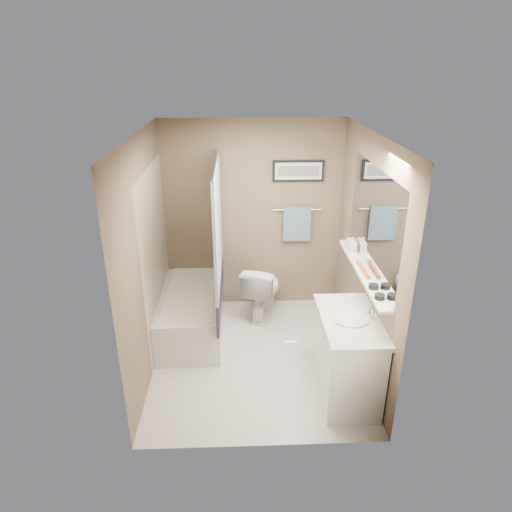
{
  "coord_description": "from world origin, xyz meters",
  "views": [
    {
      "loc": [
        -0.17,
        -4.15,
        3.04
      ],
      "look_at": [
        0.0,
        0.15,
        1.15
      ],
      "focal_mm": 32.0,
      "sensor_mm": 36.0,
      "label": 1
    }
  ],
  "objects_px": {
    "candle_bowl_near": "(380,297)",
    "toilet": "(263,290)",
    "bathtub": "(192,311)",
    "glass_jar": "(350,243)",
    "hair_brush_back": "(361,266)",
    "soap_bottle": "(353,245)",
    "vanity": "(348,358)",
    "candle_bowl_far": "(374,286)",
    "hair_brush_front": "(365,273)"
  },
  "relations": [
    {
      "from": "toilet",
      "to": "candle_bowl_far",
      "type": "relative_size",
      "value": 7.88
    },
    {
      "from": "toilet",
      "to": "hair_brush_back",
      "type": "relative_size",
      "value": 3.22
    },
    {
      "from": "candle_bowl_near",
      "to": "glass_jar",
      "type": "bearing_deg",
      "value": 90.0
    },
    {
      "from": "bathtub",
      "to": "hair_brush_front",
      "type": "distance_m",
      "value": 2.16
    },
    {
      "from": "hair_brush_back",
      "to": "glass_jar",
      "type": "xyz_separation_m",
      "value": [
        0.0,
        0.52,
        0.03
      ]
    },
    {
      "from": "toilet",
      "to": "glass_jar",
      "type": "xyz_separation_m",
      "value": [
        0.92,
        -0.48,
        0.81
      ]
    },
    {
      "from": "toilet",
      "to": "hair_brush_back",
      "type": "xyz_separation_m",
      "value": [
        0.92,
        -1.0,
        0.78
      ]
    },
    {
      "from": "vanity",
      "to": "candle_bowl_near",
      "type": "xyz_separation_m",
      "value": [
        0.19,
        -0.13,
        0.73
      ]
    },
    {
      "from": "toilet",
      "to": "candle_bowl_near",
      "type": "height_order",
      "value": "candle_bowl_near"
    },
    {
      "from": "bathtub",
      "to": "vanity",
      "type": "height_order",
      "value": "vanity"
    },
    {
      "from": "bathtub",
      "to": "toilet",
      "type": "bearing_deg",
      "value": 19.37
    },
    {
      "from": "soap_bottle",
      "to": "hair_brush_back",
      "type": "bearing_deg",
      "value": -90.0
    },
    {
      "from": "candle_bowl_near",
      "to": "hair_brush_front",
      "type": "distance_m",
      "value": 0.48
    },
    {
      "from": "candle_bowl_near",
      "to": "toilet",
      "type": "bearing_deg",
      "value": 119.42
    },
    {
      "from": "toilet",
      "to": "glass_jar",
      "type": "bearing_deg",
      "value": 171.41
    },
    {
      "from": "candle_bowl_near",
      "to": "hair_brush_back",
      "type": "relative_size",
      "value": 0.41
    },
    {
      "from": "hair_brush_back",
      "to": "soap_bottle",
      "type": "bearing_deg",
      "value": 90.0
    },
    {
      "from": "bathtub",
      "to": "candle_bowl_far",
      "type": "distance_m",
      "value": 2.29
    },
    {
      "from": "vanity",
      "to": "candle_bowl_near",
      "type": "height_order",
      "value": "candle_bowl_near"
    },
    {
      "from": "candle_bowl_far",
      "to": "soap_bottle",
      "type": "distance_m",
      "value": 0.84
    },
    {
      "from": "candle_bowl_far",
      "to": "soap_bottle",
      "type": "xyz_separation_m",
      "value": [
        0.0,
        0.83,
        0.06
      ]
    },
    {
      "from": "toilet",
      "to": "hair_brush_front",
      "type": "bearing_deg",
      "value": 147.24
    },
    {
      "from": "vanity",
      "to": "candle_bowl_far",
      "type": "bearing_deg",
      "value": 20.33
    },
    {
      "from": "candle_bowl_near",
      "to": "soap_bottle",
      "type": "relative_size",
      "value": 0.55
    },
    {
      "from": "candle_bowl_near",
      "to": "hair_brush_front",
      "type": "relative_size",
      "value": 0.41
    },
    {
      "from": "hair_brush_front",
      "to": "glass_jar",
      "type": "bearing_deg",
      "value": 90.0
    },
    {
      "from": "toilet",
      "to": "soap_bottle",
      "type": "bearing_deg",
      "value": 165.34
    },
    {
      "from": "toilet",
      "to": "candle_bowl_near",
      "type": "relative_size",
      "value": 7.88
    },
    {
      "from": "bathtub",
      "to": "toilet",
      "type": "height_order",
      "value": "toilet"
    },
    {
      "from": "vanity",
      "to": "hair_brush_back",
      "type": "distance_m",
      "value": 0.91
    },
    {
      "from": "hair_brush_front",
      "to": "soap_bottle",
      "type": "relative_size",
      "value": 1.34
    },
    {
      "from": "toilet",
      "to": "soap_bottle",
      "type": "relative_size",
      "value": 4.32
    },
    {
      "from": "toilet",
      "to": "bathtub",
      "type": "bearing_deg",
      "value": 39.01
    },
    {
      "from": "toilet",
      "to": "glass_jar",
      "type": "relative_size",
      "value": 7.09
    },
    {
      "from": "hair_brush_back",
      "to": "glass_jar",
      "type": "distance_m",
      "value": 0.53
    },
    {
      "from": "vanity",
      "to": "hair_brush_back",
      "type": "height_order",
      "value": "hair_brush_back"
    },
    {
      "from": "hair_brush_back",
      "to": "bathtub",
      "type": "bearing_deg",
      "value": 159.04
    },
    {
      "from": "vanity",
      "to": "glass_jar",
      "type": "height_order",
      "value": "glass_jar"
    },
    {
      "from": "vanity",
      "to": "candle_bowl_far",
      "type": "distance_m",
      "value": 0.76
    },
    {
      "from": "candle_bowl_near",
      "to": "glass_jar",
      "type": "distance_m",
      "value": 1.16
    },
    {
      "from": "toilet",
      "to": "soap_bottle",
      "type": "xyz_separation_m",
      "value": [
        0.92,
        -0.61,
        0.84
      ]
    },
    {
      "from": "glass_jar",
      "to": "soap_bottle",
      "type": "xyz_separation_m",
      "value": [
        0.0,
        -0.13,
        0.03
      ]
    },
    {
      "from": "glass_jar",
      "to": "bathtub",
      "type": "bearing_deg",
      "value": 174.92
    },
    {
      "from": "bathtub",
      "to": "soap_bottle",
      "type": "height_order",
      "value": "soap_bottle"
    },
    {
      "from": "hair_brush_front",
      "to": "vanity",
      "type": "bearing_deg",
      "value": -118.25
    },
    {
      "from": "candle_bowl_far",
      "to": "bathtub",
      "type": "bearing_deg",
      "value": 147.78
    },
    {
      "from": "glass_jar",
      "to": "hair_brush_back",
      "type": "bearing_deg",
      "value": -90.0
    },
    {
      "from": "vanity",
      "to": "soap_bottle",
      "type": "distance_m",
      "value": 1.21
    },
    {
      "from": "candle_bowl_near",
      "to": "glass_jar",
      "type": "xyz_separation_m",
      "value": [
        0.0,
        1.16,
        0.03
      ]
    },
    {
      "from": "bathtub",
      "to": "glass_jar",
      "type": "height_order",
      "value": "glass_jar"
    }
  ]
}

